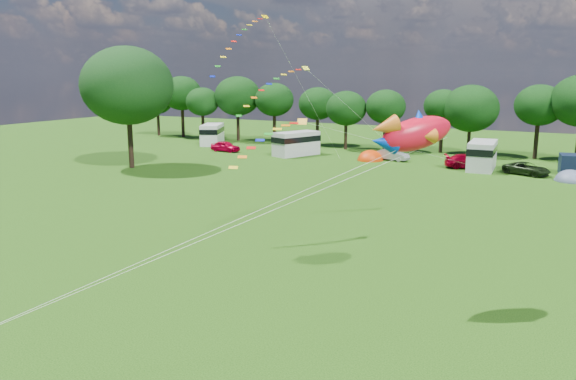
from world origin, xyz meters
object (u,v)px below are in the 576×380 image
at_px(car_d, 527,169).
at_px(campervan_a, 212,134).
at_px(tent_greyblue, 570,181).
at_px(car_c, 469,161).
at_px(car_a, 225,146).
at_px(campervan_b, 296,143).
at_px(tent_orange, 370,160).
at_px(fish_kite, 410,134).
at_px(big_tree, 127,86).
at_px(campervan_c, 482,154).
at_px(car_b, 392,155).

xyz_separation_m(car_d, campervan_a, (-43.55, 6.03, 0.96)).
bearing_deg(tent_greyblue, car_c, 162.14).
xyz_separation_m(car_a, campervan_b, (10.10, 1.14, 0.92)).
bearing_deg(campervan_a, car_a, -156.94).
bearing_deg(tent_orange, fish_kite, -68.93).
bearing_deg(car_a, car_d, -86.75).
bearing_deg(campervan_a, car_d, -122.00).
xyz_separation_m(car_d, tent_orange, (-17.68, 2.05, -0.63)).
xyz_separation_m(car_a, car_d, (37.62, -0.54, -0.05)).
relative_size(car_c, fish_kite, 1.41).
distance_m(big_tree, campervan_c, 39.47).
bearing_deg(car_b, campervan_c, -89.22).
bearing_deg(car_d, tent_orange, 105.49).
relative_size(tent_orange, fish_kite, 0.95).
height_order(car_d, tent_greyblue, car_d).
relative_size(car_b, tent_orange, 1.14).
bearing_deg(car_b, fish_kite, -152.59).
xyz_separation_m(car_b, car_d, (15.33, -3.16, -0.04)).
relative_size(car_c, campervan_c, 0.80).
bearing_deg(tent_greyblue, campervan_c, 160.14).
bearing_deg(campervan_b, fish_kite, -125.19).
height_order(big_tree, fish_kite, big_tree).
distance_m(car_a, tent_greyblue, 41.84).
relative_size(campervan_a, fish_kite, 1.83).
height_order(car_c, campervan_c, campervan_c).
distance_m(car_d, campervan_c, 5.03).
relative_size(car_b, tent_greyblue, 1.20).
bearing_deg(car_c, car_d, -123.97).
distance_m(car_a, fish_kite, 53.10).
height_order(campervan_c, fish_kite, fish_kite).
relative_size(campervan_a, campervan_b, 0.99).
height_order(campervan_b, tent_orange, campervan_b).
bearing_deg(tent_orange, campervan_a, 171.25).
bearing_deg(campervan_c, car_a, 88.71).
relative_size(car_a, tent_orange, 1.23).
bearing_deg(car_d, campervan_b, 108.62).
bearing_deg(car_c, big_tree, 97.00).
distance_m(car_d, tent_orange, 17.81).
bearing_deg(fish_kite, tent_greyblue, 35.85).
height_order(car_c, campervan_a, campervan_a).
bearing_deg(car_d, car_c, 97.60).
height_order(car_c, car_d, car_c).
distance_m(campervan_b, fish_kite, 47.77).
xyz_separation_m(car_b, car_c, (9.28, -1.59, 0.08)).
height_order(tent_orange, tent_greyblue, tent_orange).
height_order(big_tree, car_b, big_tree).
height_order(campervan_c, tent_greyblue, campervan_c).
relative_size(campervan_a, tent_orange, 1.93).
relative_size(car_a, car_c, 0.83).
height_order(big_tree, campervan_b, big_tree).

